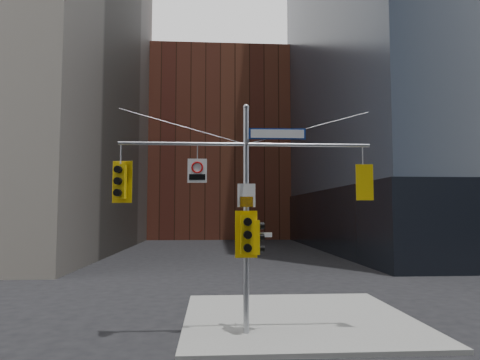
{
  "coord_description": "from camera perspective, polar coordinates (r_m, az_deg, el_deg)",
  "views": [
    {
      "loc": [
        -1.06,
        -11.39,
        3.86
      ],
      "look_at": [
        -0.19,
        2.0,
        4.86
      ],
      "focal_mm": 32.0,
      "sensor_mm": 36.0,
      "label": 1
    }
  ],
  "objects": [
    {
      "name": "ground",
      "position": [
        12.08,
        1.66,
        -22.92
      ],
      "size": [
        160.0,
        160.0,
        0.0
      ],
      "primitive_type": "plane",
      "color": "black",
      "rests_on": "ground"
    },
    {
      "name": "sidewalk_corner",
      "position": [
        16.15,
        7.7,
        -17.8
      ],
      "size": [
        8.0,
        8.0,
        0.15
      ],
      "primitive_type": "cube",
      "color": "gray",
      "rests_on": "ground"
    },
    {
      "name": "brick_midrise",
      "position": [
        70.14,
        -2.81,
        4.04
      ],
      "size": [
        26.0,
        20.0,
        28.0
      ],
      "primitive_type": "cube",
      "color": "brown",
      "rests_on": "ground"
    },
    {
      "name": "signal_assembly",
      "position": [
        13.44,
        0.83,
        -1.91
      ],
      "size": [
        8.0,
        0.8,
        7.3
      ],
      "color": "#989BA0",
      "rests_on": "ground"
    },
    {
      "name": "traffic_light_west_arm",
      "position": [
        13.73,
        -15.68,
        -0.2
      ],
      "size": [
        0.63,
        0.55,
        1.32
      ],
      "rotation": [
        0.0,
        0.0,
        -0.15
      ],
      "color": "#DCB40B",
      "rests_on": "ground"
    },
    {
      "name": "traffic_light_east_arm",
      "position": [
        14.27,
        16.11,
        -0.33
      ],
      "size": [
        0.55,
        0.45,
        1.15
      ],
      "rotation": [
        0.0,
        0.0,
        3.06
      ],
      "color": "#DCB40B",
      "rests_on": "ground"
    },
    {
      "name": "traffic_light_pole_side",
      "position": [
        13.49,
        2.21,
        -7.64
      ],
      "size": [
        0.43,
        0.36,
        1.07
      ],
      "rotation": [
        0.0,
        0.0,
        1.65
      ],
      "color": "#DCB40B",
      "rests_on": "ground"
    },
    {
      "name": "traffic_light_pole_front",
      "position": [
        13.18,
        0.92,
        -7.28
      ],
      "size": [
        0.69,
        0.55,
        1.45
      ],
      "rotation": [
        0.0,
        0.0,
        0.03
      ],
      "color": "#DCB40B",
      "rests_on": "ground"
    },
    {
      "name": "street_sign_blade",
      "position": [
        13.77,
        5.0,
        6.15
      ],
      "size": [
        1.82,
        0.08,
        0.35
      ],
      "rotation": [
        0.0,
        0.0,
        -0.02
      ],
      "color": "navy",
      "rests_on": "ground"
    },
    {
      "name": "regulatory_sign_arm",
      "position": [
        13.44,
        -5.72,
        1.35
      ],
      "size": [
        0.6,
        0.07,
        0.75
      ],
      "rotation": [
        0.0,
        0.0,
        0.02
      ],
      "color": "silver",
      "rests_on": "ground"
    },
    {
      "name": "regulatory_sign_pole",
      "position": [
        13.32,
        0.86,
        -2.14
      ],
      "size": [
        0.56,
        0.04,
        0.73
      ],
      "rotation": [
        0.0,
        0.0,
        -0.01
      ],
      "color": "silver",
      "rests_on": "ground"
    },
    {
      "name": "street_blade_ew",
      "position": [
        13.5,
        2.75,
        -7.32
      ],
      "size": [
        0.73,
        0.04,
        0.15
      ],
      "rotation": [
        0.0,
        0.0,
        0.01
      ],
      "color": "silver",
      "rests_on": "ground"
    },
    {
      "name": "street_blade_ns",
      "position": [
        13.93,
        0.68,
        -8.88
      ],
      "size": [
        0.03,
        0.78,
        0.16
      ],
      "rotation": [
        0.0,
        0.0,
        -0.0
      ],
      "color": "#145926",
      "rests_on": "ground"
    }
  ]
}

